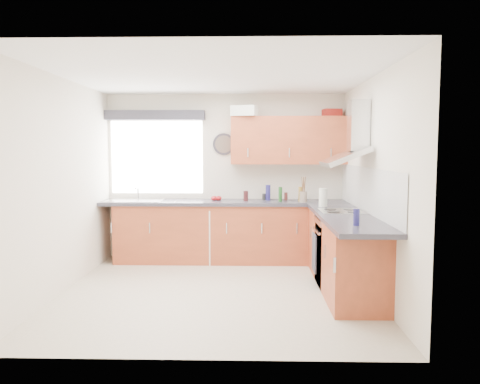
{
  "coord_description": "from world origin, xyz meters",
  "views": [
    {
      "loc": [
        0.41,
        -5.36,
        1.66
      ],
      "look_at": [
        0.25,
        0.85,
        1.1
      ],
      "focal_mm": 35.0,
      "sensor_mm": 36.0,
      "label": 1
    }
  ],
  "objects_px": {
    "oven": "(341,251)",
    "washing_machine": "(197,235)",
    "upper_cabinets": "(288,140)",
    "extractor_hood": "(351,141)"
  },
  "relations": [
    {
      "from": "oven",
      "to": "washing_machine",
      "type": "relative_size",
      "value": 1.07
    },
    {
      "from": "oven",
      "to": "upper_cabinets",
      "type": "relative_size",
      "value": 0.5
    },
    {
      "from": "oven",
      "to": "extractor_hood",
      "type": "xyz_separation_m",
      "value": [
        0.1,
        -0.0,
        1.34
      ]
    },
    {
      "from": "oven",
      "to": "washing_machine",
      "type": "distance_m",
      "value": 2.27
    },
    {
      "from": "extractor_hood",
      "to": "washing_machine",
      "type": "distance_m",
      "value": 2.72
    },
    {
      "from": "oven",
      "to": "extractor_hood",
      "type": "distance_m",
      "value": 1.35
    },
    {
      "from": "upper_cabinets",
      "to": "extractor_hood",
      "type": "bearing_deg",
      "value": -63.87
    },
    {
      "from": "extractor_hood",
      "to": "washing_machine",
      "type": "relative_size",
      "value": 0.98
    },
    {
      "from": "oven",
      "to": "extractor_hood",
      "type": "relative_size",
      "value": 1.09
    },
    {
      "from": "extractor_hood",
      "to": "upper_cabinets",
      "type": "xyz_separation_m",
      "value": [
        -0.65,
        1.33,
        0.03
      ]
    }
  ]
}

